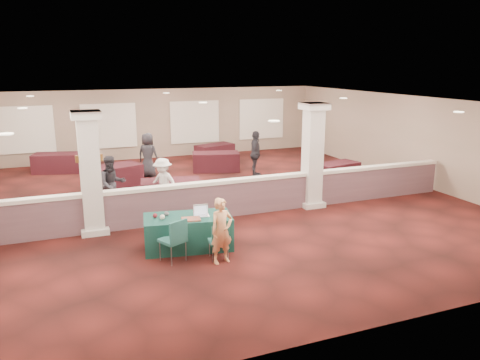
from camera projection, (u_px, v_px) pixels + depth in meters
name	position (u px, v px, depth m)	size (l,w,h in m)	color
ground	(205.00, 203.00, 14.94)	(16.00, 16.00, 0.00)	#471511
wall_back	(153.00, 124.00, 21.78)	(16.00, 0.04, 3.20)	#826E5A
wall_front	(354.00, 243.00, 7.33)	(16.00, 0.04, 3.20)	#826E5A
wall_right	(410.00, 139.00, 17.39)	(0.04, 16.00, 3.20)	#826E5A
ceiling	(203.00, 102.00, 14.17)	(16.00, 16.00, 0.02)	white
partition_wall	(220.00, 198.00, 13.45)	(15.60, 0.28, 1.10)	brown
column_left	(90.00, 172.00, 11.95)	(0.72, 0.72, 3.20)	beige
column_right	(313.00, 155.00, 14.26)	(0.72, 0.72, 3.20)	beige
sconce_left	(78.00, 159.00, 11.76)	(0.12, 0.12, 0.18)	brown
sconce_right	(101.00, 157.00, 11.96)	(0.12, 0.12, 0.18)	brown
near_table	(188.00, 232.00, 11.25)	(2.07, 1.03, 0.79)	#0E3529
conf_chair_main	(219.00, 239.00, 10.51)	(0.46, 0.47, 0.85)	#1E5558
conf_chair_side	(175.00, 237.00, 10.39)	(0.66, 0.66, 1.00)	#1E5558
woman	(222.00, 231.00, 10.33)	(0.54, 0.36, 1.49)	tan
far_table_front_left	(113.00, 177.00, 16.67)	(1.98, 0.99, 0.80)	black
far_table_front_center	(171.00, 192.00, 14.86)	(1.86, 0.93, 0.75)	black
far_table_front_right	(337.00, 172.00, 17.75)	(1.69, 0.85, 0.69)	black
far_table_back_left	(58.00, 163.00, 19.10)	(1.91, 0.95, 0.77)	black
far_table_back_center	(216.00, 162.00, 19.34)	(1.89, 0.95, 0.77)	black
far_table_back_right	(215.00, 152.00, 21.61)	(1.75, 0.87, 0.71)	black
attendee_a	(112.00, 184.00, 13.92)	(0.81, 0.45, 1.69)	black
attendee_b	(163.00, 183.00, 14.29)	(1.00, 0.46, 1.56)	#B8B7B3
attendee_c	(255.00, 154.00, 18.25)	(1.05, 0.50, 1.80)	black
attendee_d	(148.00, 155.00, 18.25)	(0.85, 0.46, 1.72)	black
laptop_base	(201.00, 216.00, 11.16)	(0.36, 0.25, 0.02)	silver
laptop_screen	(201.00, 209.00, 11.25)	(0.36, 0.01, 0.24)	silver
screen_glow	(201.00, 210.00, 11.25)	(0.33, 0.00, 0.21)	silver
knitting	(191.00, 219.00, 10.90)	(0.44, 0.33, 0.03)	#BF441E
yarn_cream	(162.00, 217.00, 10.91)	(0.12, 0.12, 0.12)	beige
yarn_red	(155.00, 216.00, 11.04)	(0.11, 0.11, 0.11)	#5A1213
yarn_grey	(166.00, 214.00, 11.16)	(0.11, 0.11, 0.11)	#4B4B50
scissors	(219.00, 218.00, 11.00)	(0.13, 0.03, 0.01)	#B62613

